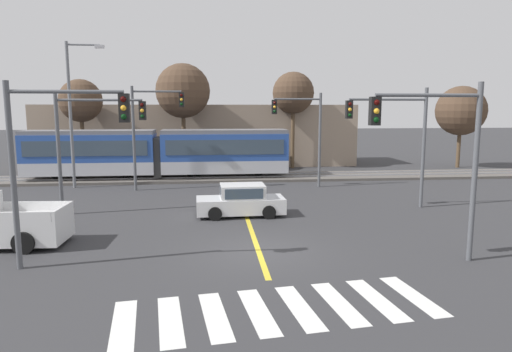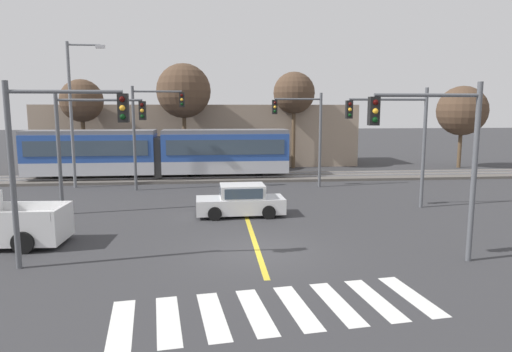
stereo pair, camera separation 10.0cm
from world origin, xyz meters
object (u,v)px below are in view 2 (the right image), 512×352
Objects in this scene: bare_tree_far_east at (462,111)px; sedan_crossing at (241,201)px; traffic_light_far_left at (150,122)px; traffic_light_near_right at (439,145)px; bare_tree_far_west at (82,101)px; bare_tree_west at (184,91)px; traffic_light_far_right at (304,126)px; light_rail_tram at (159,152)px; traffic_light_mid_left at (90,133)px; traffic_light_mid_right at (398,130)px; bare_tree_east at (294,93)px; traffic_light_near_left at (52,145)px; street_lamp_west at (74,106)px.

sedan_crossing is at bearing -141.22° from bare_tree_far_east.
traffic_light_far_left is 18.58m from traffic_light_near_right.
bare_tree_west reaches higher than bare_tree_far_west.
traffic_light_far_right is 0.71× the size of bare_tree_west.
traffic_light_far_left reaches higher than light_rail_tram.
traffic_light_mid_left is 0.79× the size of bare_tree_far_west.
traffic_light_mid_right is 1.03× the size of traffic_light_near_right.
bare_tree_far_west reaches higher than sedan_crossing.
traffic_light_far_left reaches higher than traffic_light_mid_left.
bare_tree_east is (12.86, 16.27, 2.45)m from traffic_light_mid_left.
bare_tree_west reaches higher than traffic_light_near_left.
bare_tree_west is at bearing -1.94° from bare_tree_far_west.
light_rail_tram reaches higher than sedan_crossing.
traffic_light_mid_left is at bearing 96.04° from traffic_light_near_left.
street_lamp_west is 1.07× the size of bare_tree_west.
traffic_light_near_left is at bearing -93.88° from light_rail_tram.
traffic_light_far_right is (9.74, 0.08, -0.26)m from traffic_light_far_left.
traffic_light_mid_right is (13.18, -10.80, 1.98)m from light_rail_tram.
bare_tree_west is at bearing 82.79° from traffic_light_near_left.
bare_tree_east is (15.74, 8.45, 1.15)m from street_lamp_west.
bare_tree_far_east reaches higher than traffic_light_far_right.
light_rail_tram is at bearing 157.11° from traffic_light_far_right.
sedan_crossing is at bearing -121.32° from traffic_light_far_right.
traffic_light_mid_left is 0.71× the size of bare_tree_east.
traffic_light_mid_left is 20.88m from bare_tree_east.
bare_tree_far_east reaches higher than traffic_light_mid_right.
traffic_light_near_left is at bearing -76.62° from street_lamp_west.
street_lamp_west reaches higher than bare_tree_east.
traffic_light_near_right is at bearing -32.63° from traffic_light_mid_left.
bare_tree_far_east is (31.67, 0.12, -0.77)m from bare_tree_far_west.
sedan_crossing is 14.18m from street_lamp_west.
bare_tree_far_west is (-6.40, 4.38, 3.64)m from light_rail_tram.
traffic_light_mid_left is 7.77m from traffic_light_near_left.
traffic_light_mid_right is 16.28m from traffic_light_near_left.
bare_tree_east reaches higher than traffic_light_far_right.
light_rail_tram is 4.36× the size of sedan_crossing.
traffic_light_far_left is at bearing 72.37° from traffic_light_mid_left.
light_rail_tram is at bearing 120.24° from traffic_light_near_right.
bare_tree_west reaches higher than traffic_light_far_right.
traffic_light_near_right is (13.17, -8.43, 0.00)m from traffic_light_mid_left.
traffic_light_near_left is at bearing -139.26° from bare_tree_far_east.
bare_tree_far_west is 8.04m from bare_tree_west.
traffic_light_mid_left is 8.44m from street_lamp_west.
traffic_light_far_left is 1.09× the size of traffic_light_near_left.
traffic_light_mid_left is 15.64m from traffic_light_near_right.
traffic_light_far_left is 14.22m from traffic_light_near_left.
traffic_light_near_left is at bearing -116.65° from bare_tree_east.
traffic_light_near_left is 16.03m from street_lamp_west.
traffic_light_near_left is at bearing -127.62° from traffic_light_far_right.
bare_tree_west is at bearing 102.50° from sedan_crossing.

